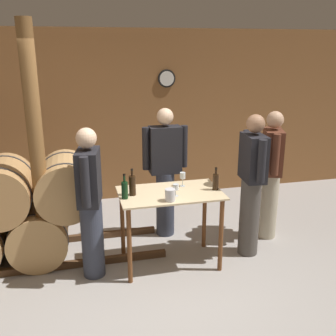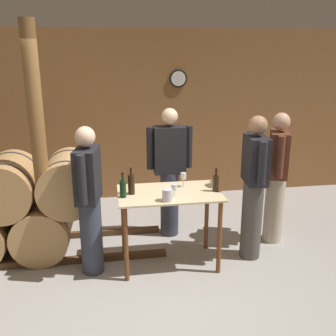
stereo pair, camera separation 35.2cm
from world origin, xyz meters
name	(u,v)px [view 1 (the left image)]	position (x,y,z in m)	size (l,w,h in m)	color
ground_plane	(160,290)	(0.00, 0.00, 0.00)	(14.00, 14.00, 0.00)	#9E9993
back_wall	(122,117)	(0.00, 2.75, 1.35)	(8.40, 0.08, 2.70)	brown
tasting_table	(170,206)	(0.23, 0.50, 0.72)	(1.14, 0.69, 0.88)	beige
wooden_post	(37,154)	(-1.15, 0.74, 1.35)	(0.16, 0.16, 2.70)	brown
wine_bottle_far_left	(125,189)	(-0.28, 0.43, 0.99)	(0.07, 0.07, 0.27)	black
wine_bottle_left	(132,185)	(-0.19, 0.52, 1.00)	(0.07, 0.07, 0.30)	black
wine_bottle_center	(216,181)	(0.74, 0.46, 0.99)	(0.07, 0.07, 0.26)	black
wine_glass_near_left	(176,187)	(0.26, 0.38, 0.98)	(0.06, 0.06, 0.14)	silver
wine_glass_near_center	(183,176)	(0.42, 0.66, 1.01)	(0.06, 0.06, 0.17)	silver
ice_bucket	(170,195)	(0.17, 0.25, 0.95)	(0.11, 0.11, 0.13)	silver
person_host	(90,201)	(-0.65, 0.47, 0.88)	(0.29, 0.58, 1.66)	#333847
person_visitor_with_scarf	(252,183)	(1.21, 0.51, 0.91)	(0.25, 0.59, 1.71)	#4C4742
person_visitor_bearded	(271,173)	(1.64, 0.86, 0.89)	(0.34, 0.56, 1.68)	#B7AD93
person_visitor_near_door	(165,170)	(0.35, 1.26, 0.90)	(0.59, 0.24, 1.70)	#333847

